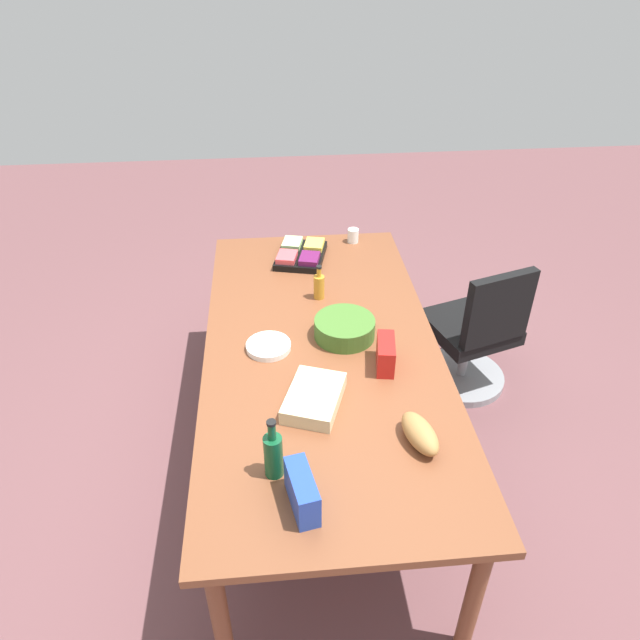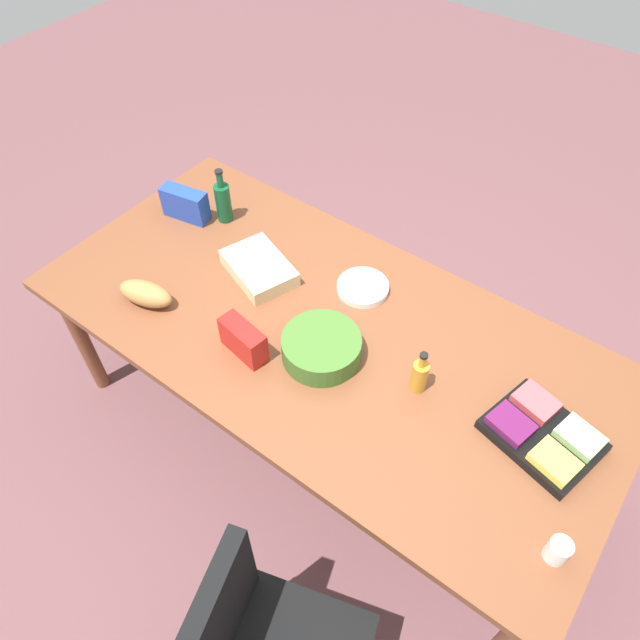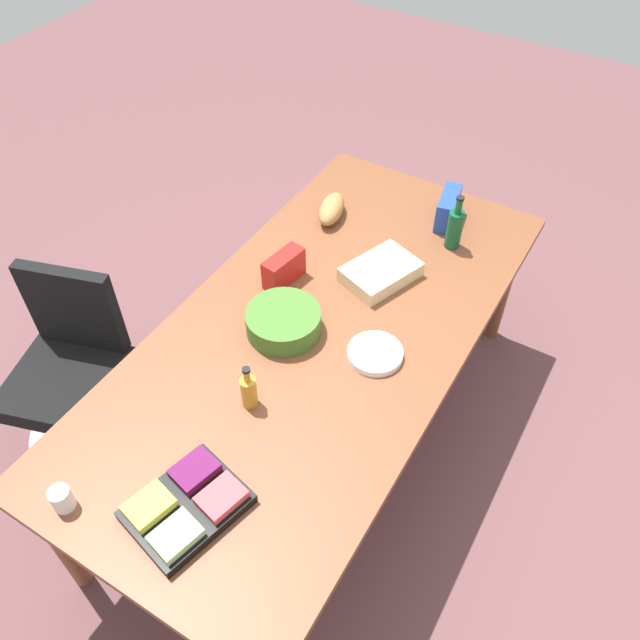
% 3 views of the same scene
% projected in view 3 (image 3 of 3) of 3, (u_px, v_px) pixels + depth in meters
% --- Properties ---
extents(ground_plane, '(10.00, 10.00, 0.00)m').
position_uv_depth(ground_plane, '(318.00, 438.00, 3.21)').
color(ground_plane, brown).
extents(conference_table, '(2.40, 1.15, 0.79)m').
position_uv_depth(conference_table, '(318.00, 341.00, 2.68)').
color(conference_table, brown).
rests_on(conference_table, ground).
extents(office_chair, '(0.60, 0.60, 0.92)m').
position_uv_depth(office_chair, '(76.00, 384.00, 2.99)').
color(office_chair, gray).
rests_on(office_chair, ground).
extents(dressing_bottle, '(0.06, 0.06, 0.20)m').
position_uv_depth(dressing_bottle, '(249.00, 391.00, 2.33)').
color(dressing_bottle, '#C48727').
rests_on(dressing_bottle, conference_table).
extents(salad_bowl, '(0.35, 0.35, 0.10)m').
position_uv_depth(salad_bowl, '(283.00, 322.00, 2.60)').
color(salad_bowl, '#3E6A28').
rests_on(salad_bowl, conference_table).
extents(sheet_cake, '(0.38, 0.32, 0.07)m').
position_uv_depth(sheet_cake, '(381.00, 272.00, 2.82)').
color(sheet_cake, beige).
rests_on(sheet_cake, conference_table).
extents(fruit_platter, '(0.42, 0.36, 0.07)m').
position_uv_depth(fruit_platter, '(186.00, 505.00, 2.07)').
color(fruit_platter, black).
rests_on(fruit_platter, conference_table).
extents(paper_plate_stack, '(0.25, 0.25, 0.03)m').
position_uv_depth(paper_plate_stack, '(375.00, 354.00, 2.52)').
color(paper_plate_stack, white).
rests_on(paper_plate_stack, conference_table).
extents(chip_bag_red, '(0.21, 0.11, 0.14)m').
position_uv_depth(chip_bag_red, '(284.00, 268.00, 2.79)').
color(chip_bag_red, red).
rests_on(chip_bag_red, conference_table).
extents(chip_bag_blue, '(0.23, 0.12, 0.15)m').
position_uv_depth(chip_bag_blue, '(448.00, 208.00, 3.07)').
color(chip_bag_blue, '#2142AE').
rests_on(chip_bag_blue, conference_table).
extents(paper_cup, '(0.08, 0.08, 0.09)m').
position_uv_depth(paper_cup, '(62.00, 499.00, 2.07)').
color(paper_cup, white).
rests_on(paper_cup, conference_table).
extents(bread_loaf, '(0.26, 0.17, 0.10)m').
position_uv_depth(bread_loaf, '(332.00, 209.00, 3.11)').
color(bread_loaf, '#A67640').
rests_on(bread_loaf, conference_table).
extents(wine_bottle, '(0.07, 0.07, 0.27)m').
position_uv_depth(wine_bottle, '(455.00, 228.00, 2.92)').
color(wine_bottle, '#104E2A').
rests_on(wine_bottle, conference_table).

